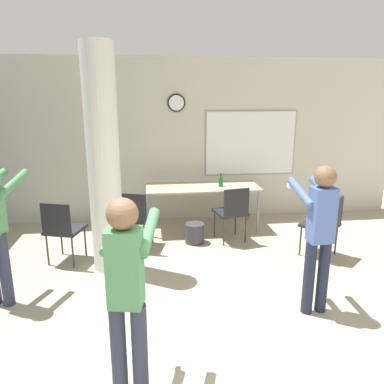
{
  "coord_description": "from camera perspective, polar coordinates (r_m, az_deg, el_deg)",
  "views": [
    {
      "loc": [
        -0.5,
        -1.47,
        2.23
      ],
      "look_at": [
        0.04,
        3.0,
        1.02
      ],
      "focal_mm": 35.0,
      "sensor_mm": 36.0,
      "label": 1
    }
  ],
  "objects": [
    {
      "name": "wall_back",
      "position": [
        6.61,
        -2.26,
        7.79
      ],
      "size": [
        8.0,
        0.15,
        2.8
      ],
      "color": "beige",
      "rests_on": "ground_plane"
    },
    {
      "name": "support_pillar",
      "position": [
        4.7,
        -13.34,
        4.46
      ],
      "size": [
        0.4,
        0.4,
        2.8
      ],
      "color": "silver",
      "rests_on": "ground_plane"
    },
    {
      "name": "folding_table",
      "position": [
        6.16,
        1.61,
        0.49
      ],
      "size": [
        1.85,
        0.73,
        0.73
      ],
      "color": "tan",
      "rests_on": "ground_plane"
    },
    {
      "name": "bottle_on_table",
      "position": [
        6.13,
        4.41,
        1.63
      ],
      "size": [
        0.07,
        0.07,
        0.22
      ],
      "color": "#1E6B2D",
      "rests_on": "folding_table"
    },
    {
      "name": "waste_bin",
      "position": [
        5.72,
        0.41,
        -6.28
      ],
      "size": [
        0.29,
        0.29,
        0.3
      ],
      "color": "#38383D",
      "rests_on": "ground_plane"
    },
    {
      "name": "chair_table_left",
      "position": [
        5.45,
        -8.61,
        -3.56
      ],
      "size": [
        0.54,
        0.54,
        0.87
      ],
      "color": "#232328",
      "rests_on": "ground_plane"
    },
    {
      "name": "chair_near_pillar",
      "position": [
        5.22,
        -19.17,
        -5.07
      ],
      "size": [
        0.55,
        0.55,
        0.87
      ],
      "color": "#232328",
      "rests_on": "ground_plane"
    },
    {
      "name": "chair_table_right",
      "position": [
        5.67,
        6.17,
        -2.72
      ],
      "size": [
        0.52,
        0.52,
        0.87
      ],
      "color": "#232328",
      "rests_on": "ground_plane"
    },
    {
      "name": "chair_mid_room",
      "position": [
        5.44,
        19.64,
        -4.31
      ],
      "size": [
        0.62,
        0.62,
        0.87
      ],
      "color": "#232328",
      "rests_on": "ground_plane"
    },
    {
      "name": "person_playing_front",
      "position": [
        2.72,
        -9.9,
        -13.93
      ],
      "size": [
        0.43,
        0.64,
        1.57
      ],
      "color": "#2D3347",
      "rests_on": "ground_plane"
    },
    {
      "name": "person_playing_side",
      "position": [
        3.94,
        18.8,
        -5.27
      ],
      "size": [
        0.37,
        0.61,
        1.56
      ],
      "color": "#1E2338",
      "rests_on": "ground_plane"
    }
  ]
}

